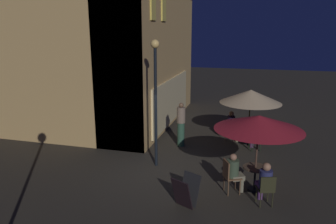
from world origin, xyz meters
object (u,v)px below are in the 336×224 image
object	(u,v)px
cafe_table_1	(248,131)
cafe_chair_3	(256,137)
cafe_table_0	(255,174)
street_lamp_near_corner	(155,87)
patio_umbrella_1	(251,96)
cafe_chair_0	(229,174)
patron_seated_3	(255,133)
patron_seated_0	(234,171)
patron_seated_1	(265,180)
patio_umbrella_0	(259,123)
patron_standing_4	(181,124)
cafe_chair_2	(229,128)
patron_seated_2	(232,124)
cafe_chair_1	(266,188)
menu_sandwich_board	(186,191)

from	to	relation	value
cafe_table_1	cafe_chair_3	distance (m)	0.83
cafe_table_0	cafe_chair_3	xyz separation A→B (m)	(3.28, -0.01, 0.03)
street_lamp_near_corner	patio_umbrella_1	world-z (taller)	street_lamp_near_corner
cafe_table_1	patio_umbrella_1	bearing A→B (deg)	45.00
cafe_chair_0	patron_seated_3	xyz separation A→B (m)	(3.76, -0.67, 0.08)
patron_seated_0	patron_seated_1	world-z (taller)	patron_seated_1
cafe_table_0	patio_umbrella_1	bearing A→B (deg)	4.28
street_lamp_near_corner	patio_umbrella_0	xyz separation A→B (m)	(-0.97, -3.31, -0.70)
cafe_table_0	patron_standing_4	bearing A→B (deg)	43.38
cafe_table_1	patron_standing_4	xyz separation A→B (m)	(-0.96, 2.62, 0.36)
street_lamp_near_corner	patio_umbrella_0	world-z (taller)	street_lamp_near_corner
cafe_chair_2	patron_standing_4	distance (m)	2.20
cafe_chair_2	patron_seated_2	bearing A→B (deg)	0.00
cafe_chair_2	patron_seated_1	bearing A→B (deg)	-58.30
street_lamp_near_corner	patron_seated_1	size ratio (longest dim) A/B	3.55
cafe_chair_0	cafe_chair_2	distance (m)	4.65
cafe_chair_1	patron_seated_1	world-z (taller)	patron_seated_1
cafe_chair_0	cafe_chair_2	bearing A→B (deg)	69.12
patio_umbrella_1	cafe_chair_0	distance (m)	4.63
patio_umbrella_0	cafe_table_0	bearing A→B (deg)	0.00
patio_umbrella_0	patron_seated_1	xyz separation A→B (m)	(-0.69, -0.24, -1.38)
cafe_chair_0	patron_seated_3	bearing A→B (deg)	54.15
street_lamp_near_corner	patron_seated_2	size ratio (longest dim) A/B	3.35
cafe_chair_0	cafe_chair_2	xyz separation A→B (m)	(4.63, 0.40, -0.06)
street_lamp_near_corner	cafe_chair_3	xyz separation A→B (m)	(2.31, -3.32, -2.20)
cafe_table_0	patron_seated_3	bearing A→B (deg)	0.80
street_lamp_near_corner	menu_sandwich_board	bearing A→B (deg)	-146.39
cafe_chair_2	patron_seated_2	world-z (taller)	patron_seated_2
cafe_chair_0	cafe_chair_3	distance (m)	3.70
cafe_table_1	cafe_chair_1	xyz separation A→B (m)	(-4.87, -0.59, 0.00)
patron_seated_3	patron_seated_2	bearing A→B (deg)	26.26
cafe_chair_0	cafe_chair_3	bearing A→B (deg)	52.91
street_lamp_near_corner	patio_umbrella_1	bearing A→B (deg)	-44.33
cafe_chair_0	cafe_chair_2	size ratio (longest dim) A/B	1.12
cafe_chair_3	patio_umbrella_1	bearing A→B (deg)	0.00
patron_seated_2	cafe_chair_2	bearing A→B (deg)	-180.00
street_lamp_near_corner	cafe_chair_2	xyz separation A→B (m)	(3.31, -2.19, -2.23)
patio_umbrella_1	patron_standing_4	bearing A→B (deg)	110.16
street_lamp_near_corner	patron_seated_1	bearing A→B (deg)	-115.10
street_lamp_near_corner	cafe_chair_3	world-z (taller)	street_lamp_near_corner
street_lamp_near_corner	patron_standing_4	world-z (taller)	street_lamp_near_corner
menu_sandwich_board	cafe_chair_1	size ratio (longest dim) A/B	0.94
cafe_table_1	patron_seated_2	xyz separation A→B (m)	(0.20, 0.68, 0.18)
cafe_table_1	patron_seated_0	xyz separation A→B (m)	(-4.33, 0.27, 0.14)
patio_umbrella_0	cafe_chair_1	bearing A→B (deg)	-160.53
patron_seated_1	cafe_table_1	bearing A→B (deg)	-12.89
cafe_table_1	cafe_chair_0	xyz separation A→B (m)	(-4.39, 0.41, 0.06)
patron_seated_0	cafe_table_0	bearing A→B (deg)	0.00
patron_seated_0	patron_seated_1	xyz separation A→B (m)	(-0.41, -0.82, 0.01)
patio_umbrella_1	cafe_chair_1	distance (m)	5.12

